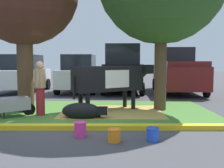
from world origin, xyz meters
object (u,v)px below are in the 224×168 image
cow_holstein (111,79)px  hatchback_white (80,74)px  bucket_orange (115,135)px  person_handler (41,86)px  bucket_blue (153,134)px  pickup_truck_maroon (178,72)px  suv_black (123,69)px  wheelbarrow (14,104)px  sedan_blue (24,74)px  calf_lying (83,111)px  bucket_pink (81,129)px

cow_holstein → hatchback_white: size_ratio=0.63×
bucket_orange → person_handler: bearing=129.0°
bucket_blue → pickup_truck_maroon: 9.43m
bucket_blue → suv_black: (-0.26, 9.16, 1.12)m
wheelbarrow → sedan_blue: bearing=105.6°
wheelbarrow → bucket_orange: wheelbarrow is taller
calf_lying → bucket_blue: size_ratio=4.65×
bucket_orange → cow_holstein: bearing=91.6°
bucket_pink → pickup_truck_maroon: 9.66m
bucket_pink → cow_holstein: bearing=78.3°
hatchback_white → pickup_truck_maroon: (5.26, -0.36, 0.13)m
calf_lying → pickup_truck_maroon: pickup_truck_maroon is taller
calf_lying → pickup_truck_maroon: size_ratio=0.24×
calf_lying → suv_black: suv_black is taller
bucket_pink → bucket_orange: bucket_pink is taller
calf_lying → suv_black: bearing=78.7°
cow_holstein → hatchback_white: 6.19m
cow_holstein → calf_lying: (-0.78, -1.29, -0.84)m
wheelbarrow → pickup_truck_maroon: bearing=45.7°
bucket_orange → pickup_truck_maroon: 9.73m
sedan_blue → pickup_truck_maroon: 8.30m
person_handler → sedan_blue: sedan_blue is taller
bucket_blue → sedan_blue: (-5.65, 9.27, 0.84)m
calf_lying → hatchback_white: 7.34m
person_handler → bucket_orange: (2.20, -2.73, -0.75)m
bucket_orange → bucket_blue: (0.79, 0.05, 0.01)m
bucket_orange → hatchback_white: bearing=100.9°
calf_lying → hatchback_white: hatchback_white is taller
person_handler → bucket_orange: 3.58m
wheelbarrow → suv_black: suv_black is taller
cow_holstein → suv_black: (0.62, 5.75, 0.20)m
cow_holstein → hatchback_white: hatchback_white is taller
hatchback_white → suv_black: 2.37m
calf_lying → bucket_pink: calf_lying is taller
sedan_blue → hatchback_white: bearing=1.6°
sedan_blue → pickup_truck_maroon: size_ratio=0.82×
bucket_orange → pickup_truck_maroon: size_ratio=0.05×
cow_holstein → suv_black: suv_black is taller
cow_holstein → bucket_blue: size_ratio=9.94×
calf_lying → wheelbarrow: 2.11m
calf_lying → hatchback_white: (-0.95, 7.24, 0.75)m
hatchback_white → suv_black: suv_black is taller
hatchback_white → sedan_blue: bearing=-178.4°
sedan_blue → suv_black: suv_black is taller
cow_holstein → sedan_blue: bearing=129.1°
cow_holstein → wheelbarrow: size_ratio=1.95×
person_handler → suv_black: 7.06m
calf_lying → suv_black: size_ratio=0.28×
person_handler → wheelbarrow: size_ratio=1.15×
person_handler → bucket_pink: size_ratio=5.08×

